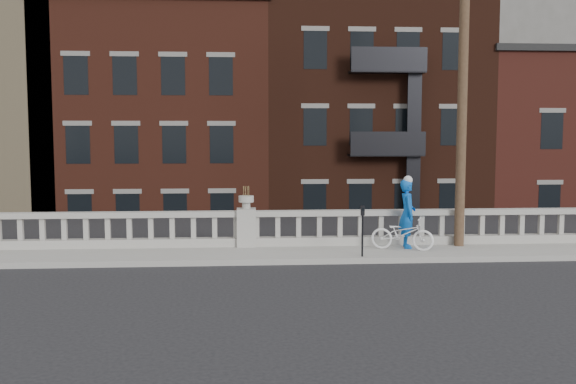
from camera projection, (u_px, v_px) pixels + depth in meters
name	position (u px, v px, depth m)	size (l,w,h in m)	color
ground	(247.00, 282.00, 14.74)	(120.00, 120.00, 0.00)	black
sidewalk	(247.00, 255.00, 17.72)	(32.00, 2.20, 0.15)	gray
balustrade	(246.00, 229.00, 18.61)	(28.00, 0.34, 1.03)	gray
planter_pedestal	(246.00, 223.00, 18.59)	(0.55, 0.55, 1.76)	gray
lower_level	(254.00, 147.00, 37.44)	(80.00, 44.00, 20.80)	#605E59
utility_pole	(463.00, 70.00, 18.27)	(1.60, 0.28, 10.00)	#422D1E
parking_meter_c	(363.00, 225.00, 17.00)	(0.10, 0.09, 1.36)	black
bicycle	(402.00, 234.00, 18.02)	(0.61, 1.75, 0.92)	white
cyclist	(407.00, 214.00, 18.33)	(0.72, 0.47, 1.96)	blue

